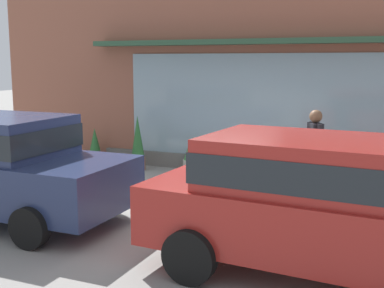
{
  "coord_description": "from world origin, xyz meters",
  "views": [
    {
      "loc": [
        3.38,
        -8.13,
        2.61
      ],
      "look_at": [
        -0.66,
        1.2,
        0.93
      ],
      "focal_mm": 47.3,
      "sensor_mm": 36.0,
      "label": 1
    }
  ],
  "objects_px": {
    "potted_plant_window_center": "(294,166)",
    "potted_plant_corner_tall": "(138,144)",
    "potted_plant_trailing_edge": "(191,156)",
    "pedestrian_with_handbag": "(315,149)",
    "potted_plant_window_left": "(95,146)",
    "fire_hydrant": "(267,177)",
    "parked_car_red": "(318,200)"
  },
  "relations": [
    {
      "from": "potted_plant_window_center",
      "to": "potted_plant_corner_tall",
      "type": "relative_size",
      "value": 0.48
    },
    {
      "from": "potted_plant_trailing_edge",
      "to": "pedestrian_with_handbag",
      "type": "bearing_deg",
      "value": -27.39
    },
    {
      "from": "potted_plant_window_left",
      "to": "potted_plant_corner_tall",
      "type": "relative_size",
      "value": 0.68
    },
    {
      "from": "pedestrian_with_handbag",
      "to": "potted_plant_window_left",
      "type": "distance_m",
      "value": 6.13
    },
    {
      "from": "fire_hydrant",
      "to": "potted_plant_corner_tall",
      "type": "bearing_deg",
      "value": 158.05
    },
    {
      "from": "fire_hydrant",
      "to": "potted_plant_window_left",
      "type": "bearing_deg",
      "value": 160.72
    },
    {
      "from": "pedestrian_with_handbag",
      "to": "potted_plant_window_center",
      "type": "height_order",
      "value": "pedestrian_with_handbag"
    },
    {
      "from": "potted_plant_trailing_edge",
      "to": "potted_plant_corner_tall",
      "type": "xyz_separation_m",
      "value": [
        -1.27,
        -0.31,
        0.25
      ]
    },
    {
      "from": "fire_hydrant",
      "to": "potted_plant_window_center",
      "type": "relative_size",
      "value": 1.4
    },
    {
      "from": "potted_plant_window_left",
      "to": "parked_car_red",
      "type": "bearing_deg",
      "value": -36.69
    },
    {
      "from": "potted_plant_trailing_edge",
      "to": "fire_hydrant",
      "type": "bearing_deg",
      "value": -37.1
    },
    {
      "from": "pedestrian_with_handbag",
      "to": "parked_car_red",
      "type": "distance_m",
      "value": 3.23
    },
    {
      "from": "parked_car_red",
      "to": "pedestrian_with_handbag",
      "type": "bearing_deg",
      "value": 104.42
    },
    {
      "from": "parked_car_red",
      "to": "potted_plant_window_left",
      "type": "distance_m",
      "value": 8.09
    },
    {
      "from": "fire_hydrant",
      "to": "potted_plant_window_center",
      "type": "bearing_deg",
      "value": 84.82
    },
    {
      "from": "potted_plant_window_center",
      "to": "potted_plant_trailing_edge",
      "type": "xyz_separation_m",
      "value": [
        -2.46,
        0.04,
        0.04
      ]
    },
    {
      "from": "pedestrian_with_handbag",
      "to": "potted_plant_window_center",
      "type": "bearing_deg",
      "value": 173.29
    },
    {
      "from": "parked_car_red",
      "to": "potted_plant_corner_tall",
      "type": "bearing_deg",
      "value": 141.86
    },
    {
      "from": "fire_hydrant",
      "to": "potted_plant_trailing_edge",
      "type": "distance_m",
      "value": 2.89
    },
    {
      "from": "fire_hydrant",
      "to": "potted_plant_trailing_edge",
      "type": "bearing_deg",
      "value": 142.9
    },
    {
      "from": "potted_plant_window_center",
      "to": "potted_plant_corner_tall",
      "type": "bearing_deg",
      "value": -175.99
    },
    {
      "from": "potted_plant_window_center",
      "to": "potted_plant_trailing_edge",
      "type": "relative_size",
      "value": 0.79
    },
    {
      "from": "parked_car_red",
      "to": "potted_plant_window_center",
      "type": "xyz_separation_m",
      "value": [
        -1.3,
        4.77,
        -0.62
      ]
    },
    {
      "from": "fire_hydrant",
      "to": "potted_plant_window_center",
      "type": "height_order",
      "value": "fire_hydrant"
    },
    {
      "from": "fire_hydrant",
      "to": "potted_plant_corner_tall",
      "type": "xyz_separation_m",
      "value": [
        -3.57,
        1.44,
        0.18
      ]
    },
    {
      "from": "parked_car_red",
      "to": "potted_plant_window_left",
      "type": "height_order",
      "value": "parked_car_red"
    },
    {
      "from": "pedestrian_with_handbag",
      "to": "potted_plant_corner_tall",
      "type": "xyz_separation_m",
      "value": [
        -4.43,
        1.33,
        -0.39
      ]
    },
    {
      "from": "potted_plant_trailing_edge",
      "to": "potted_plant_corner_tall",
      "type": "bearing_deg",
      "value": -166.43
    },
    {
      "from": "potted_plant_window_left",
      "to": "potted_plant_corner_tall",
      "type": "xyz_separation_m",
      "value": [
        1.45,
        -0.32,
        0.2
      ]
    },
    {
      "from": "pedestrian_with_handbag",
      "to": "potted_plant_corner_tall",
      "type": "height_order",
      "value": "pedestrian_with_handbag"
    },
    {
      "from": "parked_car_red",
      "to": "potted_plant_corner_tall",
      "type": "height_order",
      "value": "parked_car_red"
    },
    {
      "from": "pedestrian_with_handbag",
      "to": "fire_hydrant",
      "type": "bearing_deg",
      "value": -113.27
    }
  ]
}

